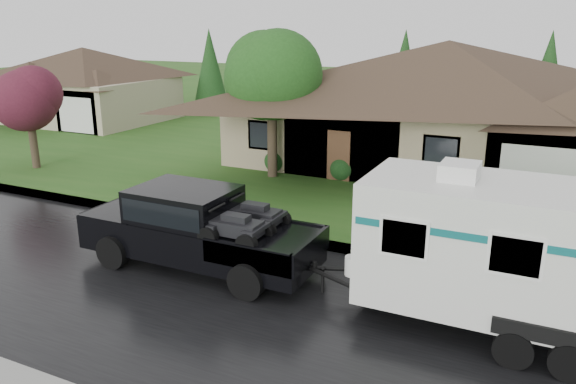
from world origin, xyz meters
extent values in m
plane|color=#28541A|center=(0.00, 0.00, 0.00)|extent=(140.00, 140.00, 0.00)
cube|color=black|center=(0.00, -2.00, 0.01)|extent=(140.00, 8.00, 0.01)
cube|color=gray|center=(0.00, 2.25, 0.07)|extent=(140.00, 0.50, 0.15)
cube|color=#28541A|center=(0.00, 15.00, 0.07)|extent=(140.00, 26.00, 0.15)
cube|color=tan|center=(2.00, 14.00, 1.65)|extent=(18.00, 10.00, 3.00)
pyramid|color=#3B2E20|center=(2.00, 14.00, 5.75)|extent=(19.44, 10.80, 2.60)
cube|color=tan|center=(7.40, 11.00, 1.50)|extent=(5.76, 4.00, 2.70)
cube|color=tan|center=(-22.00, 16.00, 1.55)|extent=(10.00, 8.00, 2.80)
pyramid|color=#3B2E20|center=(-22.00, 16.00, 4.95)|extent=(10.80, 8.64, 2.00)
cube|color=tan|center=(-19.00, 14.00, 1.41)|extent=(3.20, 4.00, 2.52)
cylinder|color=#382B1E|center=(-4.02, 8.37, 1.49)|extent=(0.42, 0.42, 2.68)
sphere|color=#255B1D|center=(-4.02, 8.37, 4.43)|extent=(3.70, 3.70, 3.70)
cylinder|color=#382B1E|center=(-14.43, 5.04, 1.13)|extent=(0.35, 0.35, 1.97)
sphere|color=#591C2D|center=(-14.43, 5.04, 3.29)|extent=(2.72, 2.72, 2.72)
sphere|color=#143814|center=(-4.30, 9.30, 0.65)|extent=(1.00, 1.00, 1.00)
sphere|color=#143814|center=(-1.15, 9.30, 0.65)|extent=(1.00, 1.00, 1.00)
sphere|color=#143814|center=(2.00, 9.30, 0.65)|extent=(1.00, 1.00, 1.00)
sphere|color=#143814|center=(5.15, 9.30, 0.65)|extent=(1.00, 1.00, 1.00)
cube|color=black|center=(-1.68, -0.55, 0.86)|extent=(6.65, 2.22, 0.95)
cube|color=black|center=(-4.12, -0.55, 1.16)|extent=(1.77, 2.16, 0.39)
cube|color=black|center=(-2.12, -0.55, 1.72)|extent=(2.66, 2.08, 1.00)
cube|color=black|center=(-2.12, -0.55, 1.77)|extent=(2.44, 2.13, 0.61)
cube|color=black|center=(0.43, -0.55, 1.09)|extent=(2.44, 2.11, 0.07)
cylinder|color=black|center=(-3.78, -1.64, 0.47)|extent=(0.93, 0.35, 0.93)
cylinder|color=black|center=(-3.78, 0.54, 0.47)|extent=(0.93, 0.35, 0.93)
cylinder|color=black|center=(0.43, -1.64, 0.47)|extent=(0.93, 0.35, 0.93)
cylinder|color=black|center=(0.43, 0.54, 0.47)|extent=(0.93, 0.35, 0.93)
cube|color=silver|center=(7.02, -0.55, 1.97)|extent=(7.76, 2.66, 2.72)
cube|color=black|center=(7.02, -0.55, 0.44)|extent=(8.20, 1.33, 0.16)
cube|color=#0D595D|center=(7.02, -0.55, 2.56)|extent=(7.60, 2.68, 0.16)
cube|color=white|center=(5.03, -0.55, 3.50)|extent=(0.78, 0.89, 0.35)
cylinder|color=black|center=(6.52, -1.86, 0.39)|extent=(0.78, 0.27, 0.78)
cylinder|color=black|center=(6.52, 0.76, 0.39)|extent=(0.78, 0.27, 0.78)
cylinder|color=black|center=(7.52, -1.86, 0.39)|extent=(0.78, 0.27, 0.78)
cylinder|color=black|center=(7.52, 0.76, 0.39)|extent=(0.78, 0.27, 0.78)
camera|label=1|loc=(6.72, -12.40, 6.49)|focal=35.00mm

